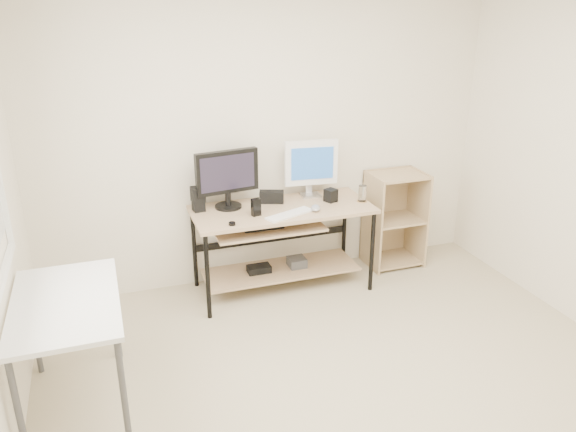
# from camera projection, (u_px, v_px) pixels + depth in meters

# --- Properties ---
(room) EXTENTS (4.01, 4.01, 2.62)m
(room) POSITION_uv_depth(u_px,v_px,m) (353.00, 210.00, 3.01)
(room) COLOR #BCAE90
(room) RESTS_ON ground
(desk) EXTENTS (1.50, 0.65, 0.75)m
(desk) POSITION_uv_depth(u_px,v_px,m) (279.00, 231.00, 4.75)
(desk) COLOR tan
(desk) RESTS_ON ground
(side_table) EXTENTS (0.60, 1.00, 0.75)m
(side_table) POSITION_uv_depth(u_px,v_px,m) (67.00, 313.00, 3.26)
(side_table) COLOR white
(side_table) RESTS_ON ground
(shelf_unit) EXTENTS (0.50, 0.40, 0.90)m
(shelf_unit) POSITION_uv_depth(u_px,v_px,m) (393.00, 218.00, 5.28)
(shelf_unit) COLOR tan
(shelf_unit) RESTS_ON ground
(black_monitor) EXTENTS (0.53, 0.22, 0.49)m
(black_monitor) POSITION_uv_depth(u_px,v_px,m) (227.00, 176.00, 4.58)
(black_monitor) COLOR black
(black_monitor) RESTS_ON desk
(white_imac) EXTENTS (0.47, 0.15, 0.50)m
(white_imac) POSITION_uv_depth(u_px,v_px,m) (311.00, 164.00, 4.85)
(white_imac) COLOR silver
(white_imac) RESTS_ON desk
(keyboard) EXTENTS (0.44, 0.26, 0.01)m
(keyboard) POSITION_uv_depth(u_px,v_px,m) (290.00, 214.00, 4.51)
(keyboard) COLOR white
(keyboard) RESTS_ON desk
(mouse) EXTENTS (0.12, 0.15, 0.04)m
(mouse) POSITION_uv_depth(u_px,v_px,m) (316.00, 208.00, 4.61)
(mouse) COLOR #AAAAAF
(mouse) RESTS_ON desk
(center_speaker) EXTENTS (0.22, 0.16, 0.10)m
(center_speaker) POSITION_uv_depth(u_px,v_px,m) (272.00, 197.00, 4.78)
(center_speaker) COLOR black
(center_speaker) RESTS_ON desk
(speaker_left) EXTENTS (0.11, 0.11, 0.20)m
(speaker_left) POSITION_uv_depth(u_px,v_px,m) (198.00, 199.00, 4.57)
(speaker_left) COLOR black
(speaker_left) RESTS_ON desk
(speaker_right) EXTENTS (0.12, 0.12, 0.11)m
(speaker_right) POSITION_uv_depth(u_px,v_px,m) (331.00, 195.00, 4.80)
(speaker_right) COLOR black
(speaker_right) RESTS_ON desk
(audio_controller) EXTENTS (0.08, 0.06, 0.14)m
(audio_controller) POSITION_uv_depth(u_px,v_px,m) (256.00, 207.00, 4.48)
(audio_controller) COLOR black
(audio_controller) RESTS_ON desk
(volume_puck) EXTENTS (0.06, 0.06, 0.02)m
(volume_puck) POSITION_uv_depth(u_px,v_px,m) (232.00, 224.00, 4.31)
(volume_puck) COLOR black
(volume_puck) RESTS_ON desk
(smartphone) EXTENTS (0.07, 0.12, 0.01)m
(smartphone) POSITION_uv_depth(u_px,v_px,m) (332.00, 200.00, 4.84)
(smartphone) COLOR black
(smartphone) RESTS_ON desk
(coaster) EXTENTS (0.12, 0.12, 0.01)m
(coaster) POSITION_uv_depth(u_px,v_px,m) (362.00, 201.00, 4.82)
(coaster) COLOR #A67D4B
(coaster) RESTS_ON desk
(drinking_glass) EXTENTS (0.09, 0.09, 0.14)m
(drinking_glass) POSITION_uv_depth(u_px,v_px,m) (362.00, 193.00, 4.79)
(drinking_glass) COLOR white
(drinking_glass) RESTS_ON coaster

